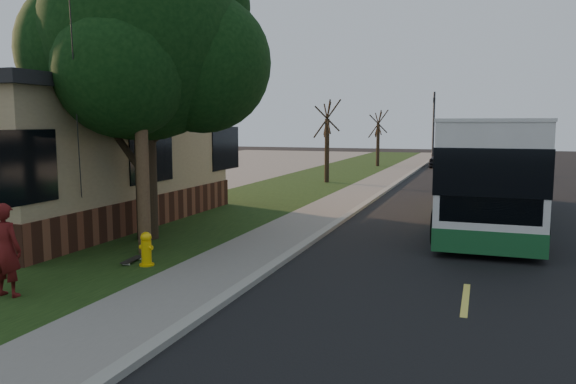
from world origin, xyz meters
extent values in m
plane|color=black|center=(0.00, 0.00, 0.00)|extent=(120.00, 120.00, 0.00)
cube|color=black|center=(4.00, 10.00, 0.01)|extent=(8.00, 80.00, 0.01)
cube|color=gray|center=(0.00, 10.00, 0.06)|extent=(0.25, 80.00, 0.12)
cube|color=slate|center=(-1.00, 10.00, 0.04)|extent=(2.00, 80.00, 0.08)
cube|color=black|center=(-4.50, 10.00, 0.04)|extent=(5.00, 80.00, 0.07)
cube|color=slate|center=(-14.50, 10.00, 0.02)|extent=(15.00, 80.00, 0.04)
cylinder|color=yellow|center=(-2.60, 0.00, 0.35)|extent=(0.22, 0.22, 0.55)
sphere|color=yellow|center=(-2.60, 0.00, 0.69)|extent=(0.24, 0.24, 0.24)
cylinder|color=yellow|center=(-2.60, 0.00, 0.47)|extent=(0.30, 0.10, 0.10)
cylinder|color=yellow|center=(-2.60, 0.00, 0.47)|extent=(0.10, 0.18, 0.10)
cylinder|color=yellow|center=(-2.60, 0.00, 0.09)|extent=(0.32, 0.32, 0.04)
cylinder|color=#473321|center=(-3.30, 1.00, 4.57)|extent=(0.30, 0.30, 9.00)
cylinder|color=#2D2D30|center=(-4.20, -0.10, 3.80)|extent=(2.52, 3.21, 7.60)
cylinder|color=black|center=(-4.20, 2.50, 2.07)|extent=(0.56, 0.56, 4.00)
sphere|color=black|center=(-4.20, 2.50, 5.27)|extent=(5.20, 5.20, 5.20)
sphere|color=black|center=(-2.80, 3.10, 4.67)|extent=(3.60, 3.60, 3.60)
sphere|color=black|center=(-5.40, 2.10, 4.97)|extent=(3.80, 3.80, 3.80)
sphere|color=black|center=(-3.90, 1.20, 4.37)|extent=(3.20, 3.20, 3.20)
sphere|color=black|center=(-4.80, 3.90, 5.67)|extent=(3.40, 3.40, 3.40)
sphere|color=black|center=(-3.30, 3.70, 6.27)|extent=(3.00, 3.00, 3.00)
cylinder|color=black|center=(-3.50, 18.00, 1.72)|extent=(0.24, 0.24, 3.30)
cylinder|color=black|center=(-3.50, 18.00, 3.37)|extent=(1.38, 0.57, 2.01)
cylinder|color=black|center=(-3.50, 18.00, 3.37)|extent=(0.74, 1.21, 1.58)
cylinder|color=black|center=(-3.50, 18.00, 3.37)|extent=(0.65, 1.05, 1.95)
cylinder|color=black|center=(-3.50, 18.00, 3.37)|extent=(1.28, 0.53, 1.33)
cylinder|color=black|center=(-3.50, 18.00, 3.37)|extent=(0.75, 1.21, 1.70)
cylinder|color=black|center=(-3.00, 30.00, 1.58)|extent=(0.24, 0.24, 3.03)
cylinder|color=black|center=(-3.00, 30.00, 3.10)|extent=(1.38, 0.57, 2.01)
cylinder|color=black|center=(-3.00, 30.00, 3.10)|extent=(0.74, 1.21, 1.58)
cylinder|color=black|center=(-3.00, 30.00, 3.10)|extent=(0.65, 1.05, 1.95)
cylinder|color=black|center=(-3.00, 30.00, 3.10)|extent=(1.28, 0.53, 1.33)
cylinder|color=black|center=(-3.00, 30.00, 3.10)|extent=(0.75, 1.21, 1.70)
cylinder|color=#2D2D30|center=(0.50, 34.00, 2.75)|extent=(0.16, 0.16, 5.50)
imported|color=black|center=(0.50, 34.00, 4.50)|extent=(0.18, 0.22, 1.10)
cube|color=silver|center=(4.38, 8.94, 1.84)|extent=(2.48, 11.92, 2.68)
cube|color=#19582A|center=(4.38, 8.94, 0.45)|extent=(2.50, 11.94, 0.55)
cube|color=black|center=(4.38, 8.94, 2.04)|extent=(2.52, 11.96, 1.09)
cube|color=black|center=(4.38, 3.00, 1.69)|extent=(2.18, 0.06, 1.59)
cube|color=yellow|center=(4.38, 3.01, 3.03)|extent=(1.59, 0.06, 0.35)
cube|color=#FFF2CC|center=(3.64, 2.99, 0.55)|extent=(0.25, 0.04, 0.15)
cube|color=#FFF2CC|center=(5.13, 2.99, 0.55)|extent=(0.25, 0.04, 0.15)
cube|color=silver|center=(4.38, 8.94, 3.20)|extent=(2.53, 11.97, 0.08)
cylinder|color=black|center=(3.14, 4.56, 0.46)|extent=(0.28, 0.91, 0.91)
cylinder|color=black|center=(5.62, 4.56, 0.46)|extent=(0.28, 0.91, 0.91)
cylinder|color=black|center=(3.14, 7.94, 0.46)|extent=(0.28, 0.91, 0.91)
cylinder|color=black|center=(5.62, 7.94, 0.46)|extent=(0.28, 0.91, 0.91)
cylinder|color=black|center=(3.14, 13.31, 0.46)|extent=(0.28, 0.91, 0.91)
cylinder|color=black|center=(5.62, 13.31, 0.46)|extent=(0.28, 0.91, 0.91)
imported|color=#501010|center=(-3.70, -2.68, 0.91)|extent=(0.63, 0.42, 1.68)
cube|color=black|center=(-3.07, 0.14, 0.13)|extent=(0.28, 0.77, 0.02)
cylinder|color=silver|center=(-3.04, -0.13, 0.09)|extent=(0.17, 0.07, 0.05)
cylinder|color=silver|center=(-3.10, 0.40, 0.09)|extent=(0.17, 0.07, 0.05)
cube|color=black|center=(-7.64, 3.86, 0.57)|extent=(1.39, 1.18, 1.06)
cube|color=black|center=(-7.64, 3.86, 1.13)|extent=(1.44, 1.23, 0.07)
imported|color=black|center=(1.50, 31.43, 0.69)|extent=(1.93, 4.14, 1.37)
camera|label=1|loc=(4.20, -10.19, 3.13)|focal=35.00mm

